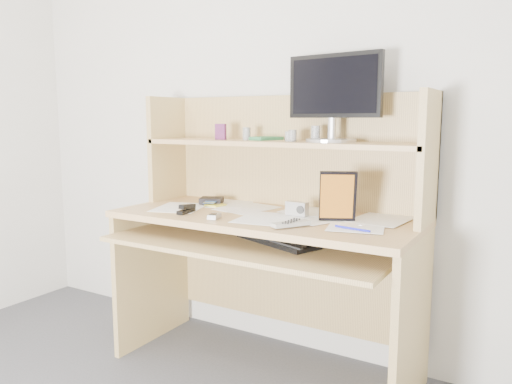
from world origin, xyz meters
The scene contains 19 objects.
back_wall centered at (0.00, 1.80, 1.25)m, with size 3.60×0.04×2.50m, color silver.
desk centered at (0.00, 1.56, 0.69)m, with size 1.40×0.70×1.30m.
paper_clutter centered at (0.00, 1.48, 0.75)m, with size 1.32×0.54×0.01m, color white.
keyboard centered at (0.11, 1.41, 0.66)m, with size 0.43×0.28×0.03m.
tv_remote centered at (0.23, 1.30, 0.76)m, with size 0.05×0.16×0.02m, color #A3A39E.
flip_phone centered at (-0.14, 1.29, 0.77)m, with size 0.04×0.08×0.02m, color #A1A1A4.
stapler centered at (-0.33, 1.33, 0.77)m, with size 0.03×0.12×0.04m, color black.
wallet centered at (-0.37, 1.59, 0.77)m, with size 0.11×0.09×0.03m, color black.
sticky_note_pad centered at (-0.32, 1.55, 0.76)m, with size 0.08×0.08×0.01m, color #F6F340.
digital_camera centered at (0.15, 1.52, 0.79)m, with size 0.10×0.04×0.06m, color #BDBDC0.
game_case centered at (0.36, 1.48, 0.86)m, with size 0.15×0.02×0.22m, color black.
blue_pen centered at (0.47, 1.36, 0.76)m, with size 0.01×0.01×0.15m, color #1A1EC9.
card_box centered at (-0.32, 1.60, 1.12)m, with size 0.06×0.02×0.08m, color maroon.
shelf_book centered at (-0.12, 1.69, 1.09)m, with size 0.12×0.16×0.02m, color #307849.
chip_stack_a centered at (0.08, 1.61, 1.11)m, with size 0.04×0.04×0.05m, color black.
chip_stack_b centered at (-0.18, 1.62, 1.11)m, with size 0.04×0.04×0.06m, color silver.
chip_stack_c centered at (0.06, 1.61, 1.10)m, with size 0.04×0.04×0.05m, color black.
chip_stack_d centered at (0.17, 1.66, 1.12)m, with size 0.04×0.04×0.07m, color white.
monitor centered at (0.26, 1.66, 1.29)m, with size 0.45×0.23×0.39m.
Camera 1 is at (1.11, -0.46, 1.18)m, focal length 35.00 mm.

